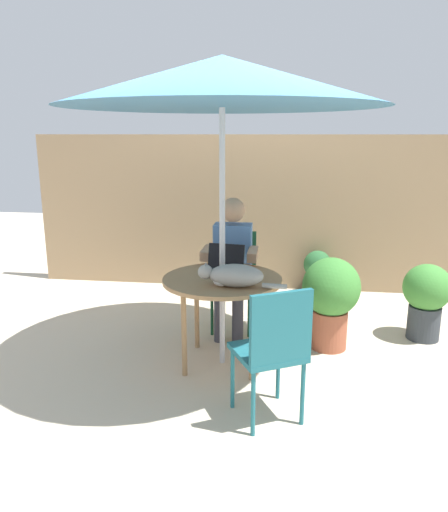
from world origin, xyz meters
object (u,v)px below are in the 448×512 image
chair_occupied (234,272)px  laptop (224,264)px  potted_plant_corner (426,296)px  patio_table (222,286)px  person_seated (232,258)px  potted_plant_near_fence (317,272)px  potted_plant_by_chair (331,296)px  chair_empty (274,345)px  patio_umbrella (222,82)px  cat (233,276)px

chair_occupied → laptop: size_ratio=2.76×
laptop → chair_occupied: bearing=89.0°
laptop → potted_plant_corner: (1.74, 0.53, -0.38)m
patio_table → person_seated: size_ratio=0.74×
chair_occupied → person_seated: bearing=-90.0°
chair_occupied → person_seated: 0.23m
laptop → potted_plant_near_fence: bearing=63.1°
laptop → potted_plant_by_chair: size_ratio=0.41×
person_seated → potted_plant_near_fence: size_ratio=2.43×
chair_occupied → chair_empty: (0.43, -1.60, 0.00)m
patio_umbrella → cat: (0.11, -0.21, -1.36)m
patio_table → chair_occupied: 0.80m
patio_table → person_seated: person_seated is taller
patio_table → potted_plant_by_chair: 0.98m
patio_table → patio_umbrella: 1.51m
potted_plant_near_fence → potted_plant_by_chair: size_ratio=0.64×
person_seated → potted_plant_near_fence: bearing=55.3°
patio_table → chair_empty: size_ratio=1.02×
chair_occupied → chair_empty: bearing=-75.0°
patio_umbrella → person_seated: 1.58m
patio_table → laptop: 0.22m
cat → potted_plant_corner: bearing=29.6°
person_seated → potted_plant_near_fence: 1.54m
patio_umbrella → potted_plant_corner: bearing=22.3°
patio_table → potted_plant_by_chair: potted_plant_by_chair is taller
patio_umbrella → potted_plant_by_chair: patio_umbrella is taller
patio_umbrella → chair_occupied: 1.80m
laptop → potted_plant_corner: 1.86m
patio_umbrella → chair_empty: 1.86m
potted_plant_near_fence → potted_plant_by_chair: (0.03, -1.44, 0.20)m
patio_umbrella → potted_plant_near_fence: bearing=65.6°
patio_table → chair_empty: chair_empty is taller
potted_plant_by_chair → patio_umbrella: bearing=-155.0°
chair_occupied → laptop: 0.66m
patio_umbrella → chair_occupied: size_ratio=2.59×
laptop → potted_plant_near_fence: (0.85, 1.67, -0.50)m
patio_umbrella → potted_plant_near_fence: (0.84, 1.85, -1.89)m
cat → potted_plant_by_chair: (0.77, 0.62, -0.33)m
person_seated → laptop: size_ratio=3.79×
laptop → potted_plant_near_fence: 1.94m
patio_table → person_seated: bearing=90.0°
chair_empty → potted_plant_by_chair: chair_empty is taller
cat → potted_plant_corner: cat is taller
patio_table → cat: size_ratio=1.42×
cat → patio_umbrella: bearing=116.6°
person_seated → potted_plant_corner: bearing=2.4°
patio_table → patio_umbrella: patio_umbrella is taller
person_seated → potted_plant_by_chair: size_ratio=1.56×
patio_table → potted_plant_corner: bearing=22.3°
chair_occupied → potted_plant_by_chair: bearing=-24.1°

